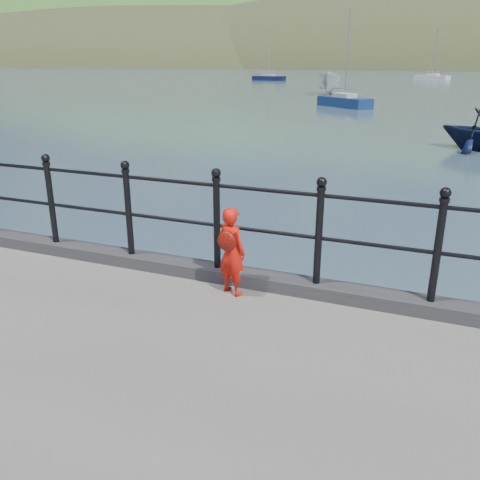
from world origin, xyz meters
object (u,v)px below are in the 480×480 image
at_px(launch_white, 330,83).
at_px(sailboat_left, 269,78).
at_px(railing, 266,219).
at_px(sailboat_deep, 432,78).
at_px(launch_navy, 480,129).
at_px(sailboat_port, 344,102).
at_px(child, 231,251).

distance_m(launch_white, sailboat_left, 33.90).
distance_m(railing, sailboat_deep, 89.62).
bearing_deg(sailboat_deep, launch_navy, -58.74).
relative_size(launch_navy, sailboat_port, 0.45).
height_order(child, launch_white, launch_white).
bearing_deg(launch_navy, child, -162.75).
relative_size(child, sailboat_deep, 0.12).
xyz_separation_m(child, sailboat_left, (-25.59, 77.19, -1.17)).
relative_size(railing, launch_navy, 5.74).
xyz_separation_m(sailboat_port, sailboat_left, (-20.32, 42.44, -0.00)).
bearing_deg(child, launch_navy, -78.76).
distance_m(launch_white, sailboat_deep, 43.16).
bearing_deg(sailboat_port, launch_white, 145.39).
height_order(child, sailboat_left, sailboat_left).
relative_size(railing, launch_white, 3.13).
bearing_deg(railing, sailboat_port, 99.18).
bearing_deg(child, sailboat_port, -59.48).
bearing_deg(launch_white, railing, -85.22).
bearing_deg(sailboat_port, launch_navy, -25.09).
height_order(launch_white, sailboat_port, sailboat_port).
height_order(launch_navy, sailboat_deep, sailboat_deep).
xyz_separation_m(launch_navy, sailboat_deep, (-4.42, 72.24, -0.49)).
relative_size(launch_white, sailboat_port, 0.83).
bearing_deg(sailboat_left, child, -63.85).
bearing_deg(sailboat_deep, launch_white, -73.08).
height_order(launch_navy, sailboat_port, sailboat_port).
xyz_separation_m(launch_white, launch_navy, (12.54, -29.86, -0.29)).
height_order(sailboat_port, sailboat_left, sailboat_left).
distance_m(sailboat_port, sailboat_left, 47.06).
relative_size(sailboat_port, sailboat_left, 0.90).
height_order(child, launch_navy, child).
bearing_deg(launch_navy, launch_white, 50.68).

